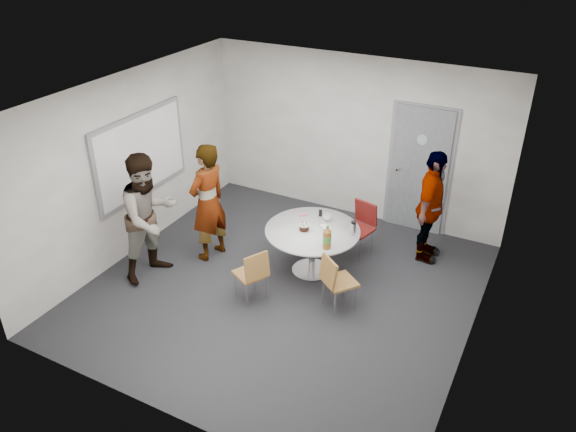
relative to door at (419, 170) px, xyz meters
The scene contains 15 objects.
floor 2.90m from the door, 113.90° to the right, with size 5.00×5.00×0.00m, color #252529.
ceiling 3.19m from the door, 113.90° to the right, with size 5.00×5.00×0.00m, color silver.
wall_back 1.15m from the door, behind, with size 5.00×5.00×0.00m, color #B3B1AA.
wall_left 4.38m from the door, 145.41° to the right, with size 5.00×5.00×0.00m, color #B3B1AA.
wall_right 2.87m from the door, 60.57° to the right, with size 5.00×5.00×0.00m, color #B3B1AA.
wall_front 5.11m from the door, 102.45° to the right, with size 5.00×5.00×0.00m, color #B3B1AA.
door is the anchor object (origin of this frame).
whiteboard 4.25m from the door, 147.34° to the right, with size 0.04×1.90×1.25m.
table 2.17m from the door, 115.00° to the right, with size 1.33×1.33×1.03m.
chair_near_left 3.24m from the door, 114.28° to the right, with size 0.52×0.51×0.78m.
chair_near_right 2.64m from the door, 96.64° to the right, with size 0.55×0.55×0.80m.
chair_far 1.33m from the door, 114.31° to the right, with size 0.48×0.51×0.83m.
person_main 3.32m from the door, 137.69° to the right, with size 0.66×0.43×1.80m, color #A5C6EA.
person_left 4.17m from the door, 134.05° to the right, with size 0.90×0.70×1.85m, color white.
person_right 0.92m from the door, 62.66° to the right, with size 1.00×0.42×1.71m, color black.
Camera 1 is at (2.98, -5.57, 4.67)m, focal length 35.00 mm.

